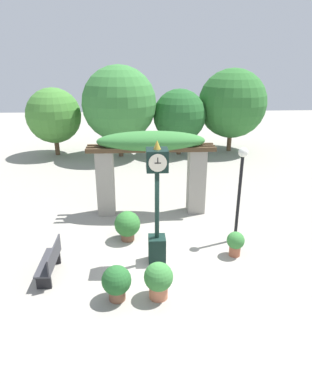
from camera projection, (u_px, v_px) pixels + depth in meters
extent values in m
plane|color=gray|center=(157.00, 262.00, 9.95)|extent=(60.00, 60.00, 0.00)
cube|color=black|center=(157.00, 249.00, 9.88)|extent=(0.49, 0.49, 0.79)
cylinder|color=black|center=(157.00, 206.00, 9.38)|extent=(0.13, 0.13, 1.96)
cylinder|color=gold|center=(157.00, 171.00, 9.01)|extent=(0.20, 0.20, 0.04)
cube|color=black|center=(157.00, 160.00, 8.90)|extent=(0.57, 0.57, 0.57)
cylinder|color=beige|center=(158.00, 163.00, 8.63)|extent=(0.46, 0.02, 0.46)
cylinder|color=beige|center=(156.00, 157.00, 9.17)|extent=(0.46, 0.02, 0.46)
cube|color=black|center=(158.00, 163.00, 8.61)|extent=(0.16, 0.01, 0.02)
cube|color=black|center=(158.00, 160.00, 8.59)|extent=(0.02, 0.01, 0.15)
cone|color=gold|center=(157.00, 145.00, 8.75)|extent=(0.20, 0.20, 0.23)
cube|color=gray|center=(106.00, 183.00, 12.69)|extent=(0.63, 0.63, 2.45)
cube|color=gray|center=(196.00, 181.00, 12.87)|extent=(0.63, 0.63, 2.45)
cube|color=#4C3823|center=(151.00, 150.00, 12.01)|extent=(4.63, 0.11, 0.16)
cube|color=#4C3823|center=(151.00, 148.00, 12.31)|extent=(4.63, 0.11, 0.16)
cube|color=#4C3823|center=(151.00, 146.00, 12.60)|extent=(4.63, 0.11, 0.16)
ellipsoid|color=#387A38|center=(151.00, 141.00, 12.21)|extent=(3.90, 1.23, 0.70)
cylinder|color=#9E563D|center=(235.00, 251.00, 10.26)|extent=(0.33, 0.33, 0.31)
sphere|color=#387A38|center=(236.00, 240.00, 10.13)|extent=(0.53, 0.53, 0.53)
cylinder|color=brown|center=(117.00, 294.00, 8.39)|extent=(0.41, 0.41, 0.28)
sphere|color=#235B28|center=(116.00, 280.00, 8.24)|extent=(0.73, 0.73, 0.73)
cylinder|color=brown|center=(128.00, 236.00, 11.16)|extent=(0.43, 0.43, 0.26)
sphere|color=#2D6B2D|center=(127.00, 224.00, 10.99)|extent=(0.84, 0.84, 0.84)
cylinder|color=#B26B4C|center=(158.00, 291.00, 8.45)|extent=(0.46, 0.46, 0.33)
sphere|color=#387A38|center=(159.00, 277.00, 8.29)|extent=(0.72, 0.72, 0.72)
cube|color=#38383D|center=(48.00, 262.00, 9.22)|extent=(0.42, 1.43, 0.05)
cube|color=#38383D|center=(54.00, 254.00, 9.13)|extent=(0.04, 1.43, 0.45)
cube|color=black|center=(54.00, 258.00, 9.83)|extent=(0.38, 0.08, 0.39)
cube|color=black|center=(44.00, 282.00, 8.77)|extent=(0.38, 0.08, 0.39)
cylinder|color=black|center=(239.00, 201.00, 10.66)|extent=(0.10, 0.10, 2.80)
sphere|color=white|center=(243.00, 152.00, 10.10)|extent=(0.29, 0.29, 0.29)
cylinder|color=brown|center=(57.00, 145.00, 20.82)|extent=(0.28, 0.28, 1.25)
sphere|color=#427F33|center=(54.00, 116.00, 20.18)|extent=(3.21, 3.21, 3.21)
cylinder|color=brown|center=(121.00, 143.00, 20.44)|extent=(0.28, 0.28, 1.60)
sphere|color=#387A38|center=(119.00, 104.00, 19.60)|extent=(4.27, 4.27, 4.27)
cylinder|color=brown|center=(179.00, 144.00, 20.97)|extent=(0.28, 0.28, 1.24)
sphere|color=#235B28|center=(179.00, 116.00, 20.34)|extent=(3.13, 3.13, 3.13)
cylinder|color=brown|center=(229.00, 139.00, 21.69)|extent=(0.28, 0.28, 1.50)
sphere|color=#2D6B2D|center=(232.00, 104.00, 20.89)|extent=(4.15, 4.15, 4.15)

